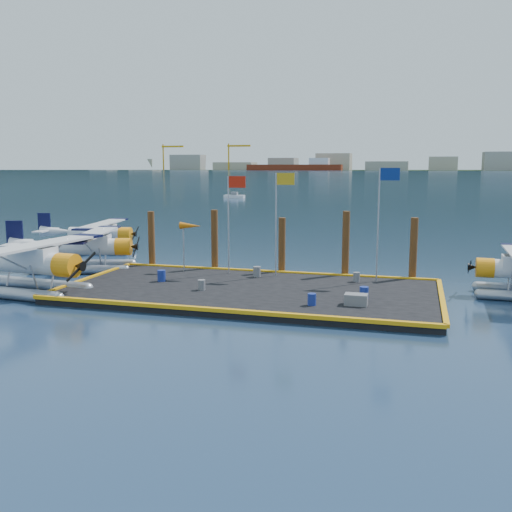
% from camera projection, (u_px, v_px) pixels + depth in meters
% --- Properties ---
extents(ground, '(4000.00, 4000.00, 0.00)m').
position_uv_depth(ground, '(250.00, 295.00, 31.21)').
color(ground, navy).
rests_on(ground, ground).
extents(dock, '(20.00, 10.00, 0.40)m').
position_uv_depth(dock, '(250.00, 292.00, 31.17)').
color(dock, black).
rests_on(dock, ground).
extents(dock_bumpers, '(20.25, 10.25, 0.18)m').
position_uv_depth(dock_bumpers, '(250.00, 286.00, 31.13)').
color(dock_bumpers, orange).
rests_on(dock_bumpers, dock).
extents(far_backdrop, '(3050.00, 2050.00, 810.00)m').
position_uv_depth(far_backdrop, '(503.00, 165.00, 1616.99)').
color(far_backdrop, black).
rests_on(far_backdrop, ground).
extents(seaplane_a, '(9.55, 10.54, 3.73)m').
position_uv_depth(seaplane_a, '(27.00, 266.00, 31.05)').
color(seaplane_a, '#9A9FA8').
rests_on(seaplane_a, ground).
extents(seaplane_b, '(8.91, 9.58, 3.41)m').
position_uv_depth(seaplane_b, '(88.00, 249.00, 38.18)').
color(seaplane_b, '#9A9FA8').
rests_on(seaplane_b, ground).
extents(seaplane_c, '(8.30, 9.06, 3.21)m').
position_uv_depth(seaplane_c, '(98.00, 236.00, 46.39)').
color(seaplane_c, '#9A9FA8').
rests_on(seaplane_c, ground).
extents(drum_0, '(0.46, 0.46, 0.65)m').
position_uv_depth(drum_0, '(162.00, 276.00, 32.93)').
color(drum_0, navy).
rests_on(drum_0, dock).
extents(drum_1, '(0.41, 0.41, 0.57)m').
position_uv_depth(drum_1, '(312.00, 299.00, 27.27)').
color(drum_1, navy).
rests_on(drum_1, dock).
extents(drum_2, '(0.44, 0.44, 0.62)m').
position_uv_depth(drum_2, '(364.00, 293.00, 28.56)').
color(drum_2, navy).
rests_on(drum_2, dock).
extents(drum_3, '(0.40, 0.40, 0.56)m').
position_uv_depth(drum_3, '(202.00, 285.00, 30.63)').
color(drum_3, slate).
rests_on(drum_3, dock).
extents(drum_4, '(0.39, 0.39, 0.55)m').
position_uv_depth(drum_4, '(356.00, 277.00, 32.81)').
color(drum_4, slate).
rests_on(drum_4, dock).
extents(drum_5, '(0.44, 0.44, 0.63)m').
position_uv_depth(drum_5, '(257.00, 272.00, 34.25)').
color(drum_5, slate).
rests_on(drum_5, dock).
extents(crate, '(1.08, 0.72, 0.54)m').
position_uv_depth(crate, '(356.00, 300.00, 27.31)').
color(crate, slate).
rests_on(crate, dock).
extents(flagpole_red, '(1.14, 0.08, 6.00)m').
position_uv_depth(flagpole_red, '(232.00, 209.00, 34.74)').
color(flagpole_red, '#9C9CA4').
rests_on(flagpole_red, dock).
extents(flagpole_yellow, '(1.14, 0.08, 6.20)m').
position_uv_depth(flagpole_yellow, '(279.00, 208.00, 33.92)').
color(flagpole_yellow, '#9C9CA4').
rests_on(flagpole_yellow, dock).
extents(flagpole_blue, '(1.14, 0.08, 6.50)m').
position_uv_depth(flagpole_blue, '(382.00, 207.00, 32.29)').
color(flagpole_blue, '#9C9CA4').
rests_on(flagpole_blue, dock).
extents(windsock, '(1.40, 0.44, 3.12)m').
position_uv_depth(windsock, '(190.00, 227.00, 35.66)').
color(windsock, '#9C9CA4').
rests_on(windsock, dock).
extents(piling_0, '(0.44, 0.44, 4.00)m').
position_uv_depth(piling_0, '(152.00, 241.00, 38.31)').
color(piling_0, '#492A15').
rests_on(piling_0, ground).
extents(piling_1, '(0.44, 0.44, 4.20)m').
position_uv_depth(piling_1, '(215.00, 242.00, 37.08)').
color(piling_1, '#492A15').
rests_on(piling_1, ground).
extents(piling_2, '(0.44, 0.44, 3.80)m').
position_uv_depth(piling_2, '(282.00, 248.00, 35.91)').
color(piling_2, '#492A15').
rests_on(piling_2, ground).
extents(piling_3, '(0.44, 0.44, 4.30)m').
position_uv_depth(piling_3, '(346.00, 246.00, 34.80)').
color(piling_3, '#492A15').
rests_on(piling_3, ground).
extents(piling_4, '(0.44, 0.44, 4.00)m').
position_uv_depth(piling_4, '(413.00, 251.00, 33.75)').
color(piling_4, '#492A15').
rests_on(piling_4, ground).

